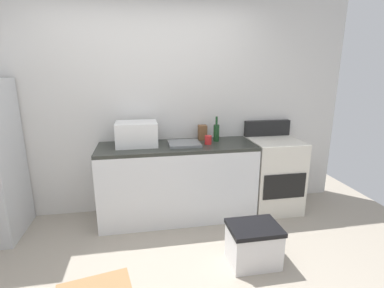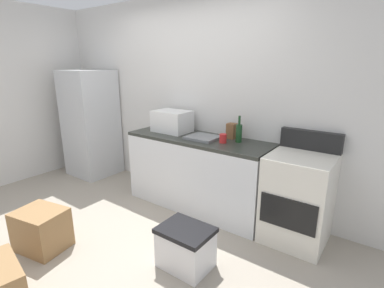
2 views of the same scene
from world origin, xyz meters
The scene contains 9 objects.
wall_back centered at (0.00, 1.55, 1.30)m, with size 5.00×0.10×2.60m, color silver.
kitchen_counter centered at (0.30, 1.20, 0.45)m, with size 1.80×0.60×0.90m.
stove_oven centered at (1.52, 1.21, 0.47)m, with size 0.60×0.61×1.10m.
microwave centered at (-0.15, 1.26, 1.04)m, with size 0.46×0.34×0.27m, color white.
sink_basin centered at (0.38, 1.18, 0.92)m, with size 0.36×0.32×0.03m, color slate.
wine_bottle centered at (0.79, 1.29, 1.01)m, with size 0.07×0.07×0.30m.
coffee_mug centered at (0.66, 1.17, 0.95)m, with size 0.08×0.08×0.10m, color red.
knife_block centered at (0.64, 1.39, 0.99)m, with size 0.10×0.10×0.18m, color brown.
storage_bin centered at (0.87, 0.20, 0.19)m, with size 0.46×0.36×0.38m.
Camera 1 is at (-0.10, -1.96, 1.74)m, focal length 26.77 mm.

